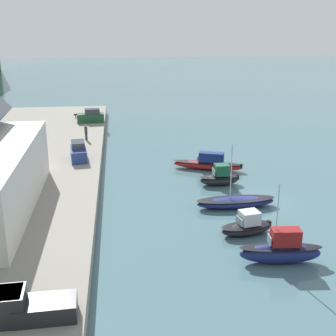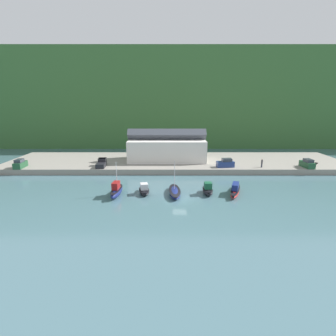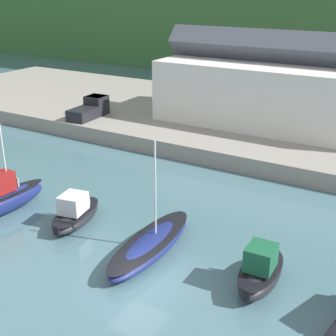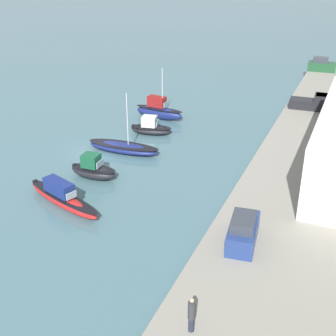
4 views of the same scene
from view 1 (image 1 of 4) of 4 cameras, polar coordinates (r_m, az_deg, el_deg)
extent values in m
plane|color=#476B75|center=(47.80, 10.86, -4.14)|extent=(320.00, 320.00, 0.00)
ellipsoid|color=navy|center=(36.94, 13.52, -10.12)|extent=(1.95, 6.29, 1.51)
ellipsoid|color=black|center=(36.69, 13.58, -9.39)|extent=(2.02, 6.41, 0.12)
cube|color=maroon|center=(36.38, 14.16, -8.16)|extent=(1.27, 2.25, 1.28)
cube|color=#8CA5B2|center=(36.16, 12.24, -8.52)|extent=(1.00, 0.18, 0.64)
cylinder|color=silver|center=(35.43, 13.18, -5.61)|extent=(0.10, 0.10, 4.88)
ellipsoid|color=black|center=(40.92, 9.53, -7.33)|extent=(2.67, 4.80, 0.94)
ellipsoid|color=black|center=(40.78, 9.55, -6.92)|extent=(2.76, 4.90, 0.12)
cube|color=silver|center=(40.58, 9.89, -5.96)|extent=(1.65, 1.82, 1.14)
cube|color=#8CA5B2|center=(40.26, 8.68, -6.37)|extent=(1.23, 0.34, 0.57)
cube|color=black|center=(41.79, 12.20, -6.65)|extent=(0.41, 0.34, 0.56)
ellipsoid|color=navy|center=(46.17, 8.23, -4.17)|extent=(2.36, 7.77, 0.97)
ellipsoid|color=black|center=(46.04, 8.25, -3.78)|extent=(2.45, 7.93, 0.12)
cylinder|color=silver|center=(44.88, 7.71, -0.44)|extent=(0.10, 0.10, 5.43)
ellipsoid|color=black|center=(51.76, 6.28, -1.44)|extent=(1.93, 4.36, 1.15)
ellipsoid|color=black|center=(51.62, 6.30, -1.03)|extent=(2.00, 4.45, 0.12)
cube|color=#195638|center=(51.43, 6.56, -0.21)|extent=(1.38, 1.55, 1.19)
cube|color=#8CA5B2|center=(51.27, 5.58, -0.44)|extent=(1.19, 0.15, 0.59)
cube|color=black|center=(52.22, 8.46, -1.09)|extent=(0.37, 0.29, 0.56)
ellipsoid|color=red|center=(56.67, 4.86, 0.30)|extent=(4.15, 8.44, 1.00)
ellipsoid|color=black|center=(56.57, 4.87, 0.64)|extent=(4.26, 8.62, 0.12)
cube|color=navy|center=(56.29, 5.31, 1.32)|extent=(2.01, 3.15, 1.15)
cube|color=#8CA5B2|center=(56.57, 3.68, 1.26)|extent=(0.97, 0.42, 0.58)
cube|color=black|center=(56.22, 8.90, 0.21)|extent=(0.43, 0.38, 0.56)
cube|color=navy|center=(56.67, -10.85, 1.71)|extent=(4.39, 2.31, 1.40)
cube|color=#333842|center=(56.67, -10.94, 2.85)|extent=(2.48, 1.80, 0.76)
cube|color=#1E4C2D|center=(75.99, -9.44, 6.05)|extent=(2.17, 4.34, 1.40)
cube|color=#333842|center=(75.78, -9.24, 6.87)|extent=(1.73, 2.44, 0.76)
cube|color=black|center=(28.87, -14.64, -16.29)|extent=(2.19, 3.62, 1.10)
cube|color=black|center=(28.95, -18.85, -15.68)|extent=(2.00, 1.99, 1.90)
cube|color=#2D333D|center=(28.57, -19.00, -14.51)|extent=(1.89, 1.72, 0.50)
cylinder|color=#232838|center=(65.25, -9.93, 3.73)|extent=(0.32, 0.32, 0.85)
cylinder|color=#333338|center=(65.02, -9.98, 4.54)|extent=(0.40, 0.40, 1.05)
sphere|color=tan|center=(64.87, -10.01, 5.09)|extent=(0.24, 0.24, 0.24)
cylinder|color=black|center=(80.04, -11.18, 6.17)|extent=(0.12, 0.12, 0.28)
ellipsoid|color=black|center=(79.98, -11.20, 6.39)|extent=(0.84, 0.66, 0.36)
sphere|color=black|center=(79.67, -11.35, 6.42)|extent=(0.22, 0.22, 0.22)
camera|label=2|loc=(70.39, 50.60, 11.10)|focal=28.00mm
camera|label=3|loc=(61.38, 23.62, 13.21)|focal=50.00mm
camera|label=4|loc=(81.04, -14.42, 19.06)|focal=50.00mm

